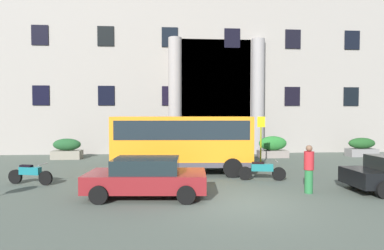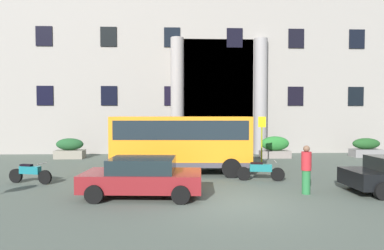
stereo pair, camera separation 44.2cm
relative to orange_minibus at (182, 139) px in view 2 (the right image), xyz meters
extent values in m
cube|color=#49534A|center=(1.65, -5.50, -1.75)|extent=(80.00, 64.00, 0.12)
cube|color=gray|center=(1.65, 12.00, 8.14)|extent=(40.77, 9.00, 19.67)
cube|color=black|center=(2.80, 7.56, 2.59)|extent=(5.22, 0.12, 8.57)
cylinder|color=gray|center=(-0.30, 7.25, 2.59)|extent=(0.98, 0.98, 8.57)
cylinder|color=gray|center=(5.90, 7.25, 2.59)|extent=(0.98, 0.98, 8.57)
cube|color=black|center=(-10.00, 7.46, 2.64)|extent=(1.19, 0.08, 1.43)
cube|color=black|center=(-5.34, 7.46, 2.64)|extent=(1.19, 0.08, 1.43)
cube|color=black|center=(-0.68, 7.46, 2.64)|extent=(1.19, 0.08, 1.43)
cube|color=black|center=(8.64, 7.46, 2.64)|extent=(1.19, 0.08, 1.43)
cube|color=black|center=(13.30, 7.46, 2.64)|extent=(1.19, 0.08, 1.43)
cube|color=black|center=(-10.00, 7.46, 6.96)|extent=(1.19, 0.08, 1.43)
cube|color=black|center=(-5.34, 7.46, 6.96)|extent=(1.19, 0.08, 1.43)
cube|color=black|center=(-0.68, 7.46, 6.96)|extent=(1.19, 0.08, 1.43)
cube|color=black|center=(3.98, 7.46, 6.96)|extent=(1.19, 0.08, 1.43)
cube|color=black|center=(8.64, 7.46, 6.96)|extent=(1.19, 0.08, 1.43)
cube|color=black|center=(13.30, 7.46, 6.96)|extent=(1.19, 0.08, 1.43)
cube|color=orange|center=(-0.01, 0.00, -0.05)|extent=(6.86, 2.79, 2.39)
cube|color=#1A252B|center=(-0.01, 0.00, 0.52)|extent=(6.46, 2.80, 0.91)
cube|color=#1A252B|center=(3.30, -0.16, 0.32)|extent=(0.16, 2.08, 1.13)
cube|color=#433F48|center=(-0.01, 0.00, -1.12)|extent=(6.86, 2.83, 0.24)
cylinder|color=black|center=(2.41, 1.12, -1.24)|extent=(0.91, 0.32, 0.90)
cylinder|color=black|center=(2.29, -1.35, -1.24)|extent=(0.91, 0.32, 0.90)
cylinder|color=black|center=(-2.31, 1.35, -1.24)|extent=(0.91, 0.32, 0.90)
cylinder|color=black|center=(-2.43, -1.12, -1.24)|extent=(0.91, 0.32, 0.90)
cylinder|color=#939C12|center=(4.59, 1.92, -0.31)|extent=(0.08, 0.08, 2.77)
cube|color=yellow|center=(4.59, 1.89, 0.83)|extent=(0.44, 0.03, 0.60)
cube|color=slate|center=(-3.24, 4.73, -1.40)|extent=(1.90, 0.71, 0.58)
ellipsoid|color=#254F2A|center=(-3.24, 4.73, -0.67)|extent=(1.82, 0.64, 0.87)
cube|color=gray|center=(0.01, 4.89, -1.37)|extent=(1.91, 0.91, 0.65)
ellipsoid|color=#2E5F37|center=(0.01, 4.89, -0.66)|extent=(1.83, 0.82, 0.77)
cube|color=gray|center=(6.35, 5.08, -1.45)|extent=(2.00, 0.88, 0.48)
ellipsoid|color=#256F2B|center=(6.35, 5.08, -0.72)|extent=(1.92, 0.79, 0.98)
cube|color=slate|center=(12.79, 5.23, -1.42)|extent=(1.98, 0.93, 0.54)
ellipsoid|color=#1C481E|center=(12.79, 5.23, -0.77)|extent=(1.90, 0.84, 0.77)
cube|color=gray|center=(-7.47, 5.27, -1.41)|extent=(1.87, 0.90, 0.56)
ellipsoid|color=#1D4A25|center=(-7.47, 5.27, -0.74)|extent=(1.80, 0.81, 0.80)
cylinder|color=black|center=(6.84, -3.54, -1.38)|extent=(0.62, 0.22, 0.62)
cylinder|color=black|center=(6.88, -5.25, -1.38)|extent=(0.62, 0.22, 0.62)
cube|color=maroon|center=(-1.44, -4.44, -1.11)|extent=(4.32, 2.15, 0.61)
cube|color=black|center=(-1.44, -4.44, -0.55)|extent=(2.38, 1.80, 0.51)
cylinder|color=black|center=(0.05, -3.60, -1.38)|extent=(0.63, 0.24, 0.62)
cylinder|color=black|center=(-0.07, -5.47, -1.38)|extent=(0.63, 0.24, 0.62)
cylinder|color=black|center=(-2.81, -3.41, -1.38)|extent=(0.63, 0.24, 0.62)
cylinder|color=black|center=(-2.93, -5.29, -1.38)|extent=(0.63, 0.24, 0.62)
cylinder|color=black|center=(-5.78, -2.40, -1.39)|extent=(0.61, 0.25, 0.60)
cylinder|color=black|center=(-7.17, -2.03, -1.39)|extent=(0.61, 0.27, 0.60)
cube|color=#186872|center=(-6.48, -2.22, -1.11)|extent=(0.95, 0.47, 0.32)
cube|color=black|center=(-6.65, -2.17, -0.93)|extent=(0.55, 0.33, 0.12)
cylinder|color=#A5A5A8|center=(-5.89, -2.37, -0.81)|extent=(0.17, 0.54, 0.03)
cylinder|color=black|center=(4.22, -2.16, -1.39)|extent=(0.61, 0.19, 0.60)
cylinder|color=black|center=(2.75, -1.95, -1.39)|extent=(0.61, 0.20, 0.60)
cube|color=#1A6C6E|center=(3.48, -2.06, -1.11)|extent=(0.98, 0.37, 0.32)
cube|color=black|center=(3.30, -2.03, -0.93)|extent=(0.54, 0.27, 0.12)
cylinder|color=#A5A5A8|center=(4.10, -2.15, -0.81)|extent=(0.11, 0.55, 0.03)
cylinder|color=#246835|center=(4.58, -4.34, -1.25)|extent=(0.30, 0.30, 0.88)
cylinder|color=#AB2127|center=(4.58, -4.34, -0.46)|extent=(0.36, 0.36, 0.68)
sphere|color=brown|center=(4.58, -4.34, -0.01)|extent=(0.24, 0.24, 0.24)
camera|label=1|loc=(-0.52, -15.40, 1.26)|focal=28.66mm
camera|label=2|loc=(-0.08, -15.43, 1.26)|focal=28.66mm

